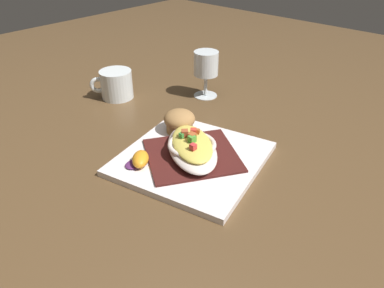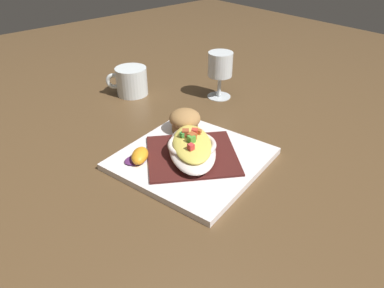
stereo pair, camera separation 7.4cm
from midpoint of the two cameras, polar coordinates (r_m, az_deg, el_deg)
ground_plane at (r=0.76m, az=-2.77°, el=-2.87°), size 2.60×2.60×0.00m
square_plate at (r=0.76m, az=-2.79°, el=-2.45°), size 0.33×0.33×0.01m
folded_napkin at (r=0.75m, az=-2.80°, el=-1.87°), size 0.25×0.24×0.00m
gratin_dish at (r=0.74m, az=-2.85°, el=-0.48°), size 0.18×0.21×0.05m
muffin at (r=0.83m, az=-4.57°, el=3.61°), size 0.07×0.07×0.05m
orange_garnish at (r=0.74m, az=-11.23°, el=-2.60°), size 0.07×0.06×0.02m
coffee_mug at (r=1.06m, az=-14.03°, el=9.01°), size 0.11×0.10×0.08m
stemmed_glass at (r=1.02m, az=0.14°, el=12.28°), size 0.07×0.07×0.13m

